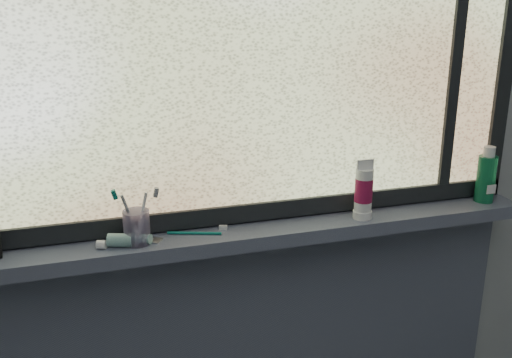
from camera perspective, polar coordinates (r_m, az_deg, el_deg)
The scene contains 11 objects.
wall_back at distance 1.57m, azimuth -0.21°, elevation 3.98°, with size 3.00×0.01×2.50m, color #9EA3A8.
windowsill at distance 1.58m, azimuth 0.59°, elevation -5.47°, with size 1.62×0.14×0.04m, color #4E5368.
window_pane at distance 1.51m, azimuth 0.04°, elevation 14.17°, with size 1.50×0.01×1.00m, color silver.
frame_bottom at distance 1.61m, azimuth 0.08°, elevation -3.18°, with size 1.60×0.03×0.05m, color black.
frame_right at distance 1.88m, azimuth 23.93°, elevation 13.41°, with size 0.05×0.03×1.10m, color black.
frame_mullion at distance 1.78m, azimuth 19.50°, elevation 13.72°, with size 0.04×0.03×1.00m, color black.
toothpaste_tube at distance 1.49m, azimuth -12.64°, elevation -5.90°, with size 0.19×0.04×0.03m, color silver, non-canonical shape.
toothbrush_cup at distance 1.49m, azimuth -11.84°, elevation -4.74°, with size 0.07×0.07×0.09m, color #A393C2.
toothbrush_lying at distance 1.53m, azimuth -6.18°, elevation -5.33°, with size 0.18×0.02×0.01m, color #0C6C60, non-canonical shape.
mouthwash_bottle at distance 1.88m, azimuth 22.06°, elevation 0.45°, with size 0.06×0.06×0.14m, color #1C955D.
cream_tube at distance 1.63m, azimuth 10.73°, elevation -0.83°, with size 0.05×0.05×0.12m, color silver.
Camera 1 is at (-0.44, -0.16, 1.62)m, focal length 40.00 mm.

